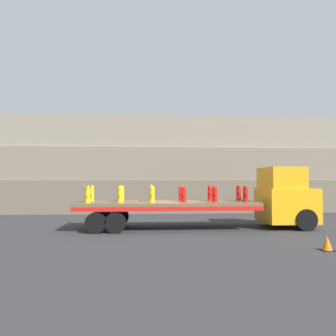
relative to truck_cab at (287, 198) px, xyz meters
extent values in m
plane|color=#2D2D30|center=(-5.92, 0.00, -1.44)|extent=(120.00, 120.00, 0.00)
cube|color=#665B4C|center=(-5.92, 8.28, -0.29)|extent=(60.00, 3.00, 2.31)
cube|color=#756B5B|center=(-5.92, 8.43, 2.02)|extent=(60.00, 3.00, 2.31)
cube|color=gray|center=(-5.92, 8.58, 4.33)|extent=(60.00, 3.00, 2.31)
cube|color=orange|center=(-0.03, 0.00, -0.34)|extent=(2.40, 2.45, 1.65)
cube|color=orange|center=(-0.27, 0.00, 1.00)|extent=(1.68, 2.25, 1.03)
cube|color=black|center=(0.63, 0.00, -0.01)|extent=(0.96, 2.16, 0.92)
cylinder|color=black|center=(0.39, -1.16, -0.94)|extent=(1.00, 0.28, 1.00)
cylinder|color=black|center=(0.39, 1.16, -0.94)|extent=(1.00, 0.28, 1.00)
cube|color=brown|center=(-5.92, 0.00, -0.22)|extent=(8.55, 2.60, 0.14)
cube|color=red|center=(-5.92, -1.26, -0.39)|extent=(8.55, 0.08, 0.20)
cube|color=red|center=(-5.92, 1.26, -0.39)|extent=(8.55, 0.08, 0.20)
cylinder|color=black|center=(-8.27, -1.20, -0.98)|extent=(0.92, 0.30, 0.92)
cylinder|color=black|center=(-8.27, 1.20, -0.98)|extent=(0.92, 0.30, 0.92)
cylinder|color=black|center=(-9.13, -1.20, -0.98)|extent=(0.92, 0.30, 0.92)
cylinder|color=black|center=(-9.13, 1.20, -0.98)|extent=(0.92, 0.30, 0.92)
cylinder|color=gold|center=(-9.60, -0.57, -0.14)|extent=(0.29, 0.29, 0.03)
cylinder|color=gold|center=(-9.60, -0.57, 0.15)|extent=(0.23, 0.23, 0.61)
sphere|color=gold|center=(-9.60, -0.57, 0.50)|extent=(0.22, 0.22, 0.22)
cylinder|color=gold|center=(-9.60, -0.75, 0.22)|extent=(0.11, 0.11, 0.11)
cylinder|color=gold|center=(-9.60, -0.40, 0.22)|extent=(0.11, 0.11, 0.11)
cylinder|color=gold|center=(-9.60, 0.57, -0.14)|extent=(0.29, 0.29, 0.03)
cylinder|color=gold|center=(-9.60, 0.57, 0.15)|extent=(0.23, 0.23, 0.61)
sphere|color=gold|center=(-9.60, 0.57, 0.50)|extent=(0.22, 0.22, 0.22)
cylinder|color=gold|center=(-9.60, 0.40, 0.22)|extent=(0.11, 0.11, 0.11)
cylinder|color=gold|center=(-9.60, 0.75, 0.22)|extent=(0.11, 0.11, 0.11)
cylinder|color=gold|center=(-8.13, -0.57, -0.14)|extent=(0.29, 0.29, 0.03)
cylinder|color=gold|center=(-8.13, -0.57, 0.15)|extent=(0.23, 0.23, 0.61)
sphere|color=gold|center=(-8.13, -0.57, 0.50)|extent=(0.22, 0.22, 0.22)
cylinder|color=gold|center=(-8.13, -0.75, 0.22)|extent=(0.11, 0.11, 0.11)
cylinder|color=gold|center=(-8.13, -0.40, 0.22)|extent=(0.11, 0.11, 0.11)
cylinder|color=gold|center=(-8.13, 0.57, -0.14)|extent=(0.29, 0.29, 0.03)
cylinder|color=gold|center=(-8.13, 0.57, 0.15)|extent=(0.23, 0.23, 0.61)
sphere|color=gold|center=(-8.13, 0.57, 0.50)|extent=(0.22, 0.22, 0.22)
cylinder|color=gold|center=(-8.13, 0.40, 0.22)|extent=(0.11, 0.11, 0.11)
cylinder|color=gold|center=(-8.13, 0.75, 0.22)|extent=(0.11, 0.11, 0.11)
cylinder|color=gold|center=(-6.66, -0.57, -0.14)|extent=(0.29, 0.29, 0.03)
cylinder|color=gold|center=(-6.66, -0.57, 0.15)|extent=(0.23, 0.23, 0.61)
sphere|color=gold|center=(-6.66, -0.57, 0.50)|extent=(0.22, 0.22, 0.22)
cylinder|color=gold|center=(-6.66, -0.75, 0.22)|extent=(0.11, 0.11, 0.11)
cylinder|color=gold|center=(-6.66, -0.40, 0.22)|extent=(0.11, 0.11, 0.11)
cylinder|color=gold|center=(-6.66, 0.57, -0.14)|extent=(0.29, 0.29, 0.03)
cylinder|color=gold|center=(-6.66, 0.57, 0.15)|extent=(0.23, 0.23, 0.61)
sphere|color=gold|center=(-6.66, 0.57, 0.50)|extent=(0.22, 0.22, 0.22)
cylinder|color=gold|center=(-6.66, 0.40, 0.22)|extent=(0.11, 0.11, 0.11)
cylinder|color=gold|center=(-6.66, 0.75, 0.22)|extent=(0.11, 0.11, 0.11)
cylinder|color=red|center=(-5.19, -0.57, -0.14)|extent=(0.29, 0.29, 0.03)
cylinder|color=red|center=(-5.19, -0.57, 0.15)|extent=(0.23, 0.23, 0.61)
sphere|color=red|center=(-5.19, -0.57, 0.50)|extent=(0.22, 0.22, 0.22)
cylinder|color=red|center=(-5.19, -0.75, 0.22)|extent=(0.11, 0.11, 0.11)
cylinder|color=red|center=(-5.19, -0.40, 0.22)|extent=(0.11, 0.11, 0.11)
cylinder|color=red|center=(-5.19, 0.57, -0.14)|extent=(0.29, 0.29, 0.03)
cylinder|color=red|center=(-5.19, 0.57, 0.15)|extent=(0.23, 0.23, 0.61)
sphere|color=red|center=(-5.19, 0.57, 0.50)|extent=(0.22, 0.22, 0.22)
cylinder|color=red|center=(-5.19, 0.40, 0.22)|extent=(0.11, 0.11, 0.11)
cylinder|color=red|center=(-5.19, 0.75, 0.22)|extent=(0.11, 0.11, 0.11)
cylinder|color=red|center=(-3.72, -0.57, -0.14)|extent=(0.29, 0.29, 0.03)
cylinder|color=red|center=(-3.72, -0.57, 0.15)|extent=(0.23, 0.23, 0.61)
sphere|color=red|center=(-3.72, -0.57, 0.50)|extent=(0.22, 0.22, 0.22)
cylinder|color=red|center=(-3.72, -0.75, 0.22)|extent=(0.11, 0.11, 0.11)
cylinder|color=red|center=(-3.72, -0.40, 0.22)|extent=(0.11, 0.11, 0.11)
cylinder|color=red|center=(-3.72, 0.57, -0.14)|extent=(0.29, 0.29, 0.03)
cylinder|color=red|center=(-3.72, 0.57, 0.15)|extent=(0.23, 0.23, 0.61)
sphere|color=red|center=(-3.72, 0.57, 0.50)|extent=(0.22, 0.22, 0.22)
cylinder|color=red|center=(-3.72, 0.40, 0.22)|extent=(0.11, 0.11, 0.11)
cylinder|color=red|center=(-3.72, 0.75, 0.22)|extent=(0.11, 0.11, 0.11)
cylinder|color=red|center=(-2.25, -0.57, -0.14)|extent=(0.29, 0.29, 0.03)
cylinder|color=red|center=(-2.25, -0.57, 0.15)|extent=(0.23, 0.23, 0.61)
sphere|color=red|center=(-2.25, -0.57, 0.50)|extent=(0.22, 0.22, 0.22)
cylinder|color=red|center=(-2.25, -0.75, 0.22)|extent=(0.11, 0.11, 0.11)
cylinder|color=red|center=(-2.25, -0.40, 0.22)|extent=(0.11, 0.11, 0.11)
cylinder|color=red|center=(-2.25, 0.57, -0.14)|extent=(0.29, 0.29, 0.03)
cylinder|color=red|center=(-2.25, 0.57, 0.15)|extent=(0.23, 0.23, 0.61)
sphere|color=red|center=(-2.25, 0.57, 0.50)|extent=(0.22, 0.22, 0.22)
cylinder|color=red|center=(-2.25, 0.40, 0.22)|extent=(0.11, 0.11, 0.11)
cylinder|color=red|center=(-2.25, 0.75, 0.22)|extent=(0.11, 0.11, 0.11)
cube|color=yellow|center=(-9.60, 0.00, 0.62)|extent=(0.05, 2.80, 0.01)
cube|color=yellow|center=(-6.66, 0.00, 0.62)|extent=(0.05, 2.80, 0.01)
cube|color=yellow|center=(-2.25, 0.00, 0.62)|extent=(0.05, 2.80, 0.01)
cube|color=black|center=(-0.96, -5.23, -1.43)|extent=(0.43, 0.43, 0.03)
cone|color=orange|center=(-0.96, -5.23, -1.18)|extent=(0.33, 0.33, 0.47)
camera|label=1|loc=(-6.98, -15.74, 0.90)|focal=35.00mm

